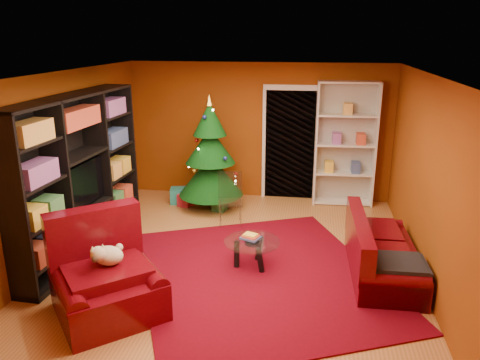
% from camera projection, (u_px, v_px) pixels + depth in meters
% --- Properties ---
extents(floor, '(5.00, 5.50, 0.05)m').
position_uv_depth(floor, '(236.00, 259.00, 6.77)').
color(floor, '#AA6A34').
rests_on(floor, ground).
extents(ceiling, '(5.00, 5.50, 0.05)m').
position_uv_depth(ceiling, '(235.00, 72.00, 5.98)').
color(ceiling, silver).
rests_on(ceiling, wall_back).
extents(wall_back, '(5.00, 0.05, 2.60)m').
position_uv_depth(wall_back, '(259.00, 131.00, 9.00)').
color(wall_back, '#883D0D').
rests_on(wall_back, ground).
extents(wall_left, '(0.05, 5.50, 2.60)m').
position_uv_depth(wall_left, '(63.00, 164.00, 6.75)').
color(wall_left, '#883D0D').
rests_on(wall_left, ground).
extents(wall_right, '(0.05, 5.50, 2.60)m').
position_uv_depth(wall_right, '(429.00, 180.00, 6.00)').
color(wall_right, '#883D0D').
rests_on(wall_right, ground).
extents(doorway, '(1.06, 0.60, 2.16)m').
position_uv_depth(doorway, '(290.00, 146.00, 8.94)').
color(doorway, black).
rests_on(doorway, floor).
extents(rug, '(4.18, 4.44, 0.02)m').
position_uv_depth(rug, '(260.00, 275.00, 6.25)').
color(rug, '#610311').
rests_on(rug, floor).
extents(media_unit, '(0.60, 3.01, 2.30)m').
position_uv_depth(media_unit, '(78.00, 176.00, 6.69)').
color(media_unit, black).
rests_on(media_unit, floor).
extents(christmas_tree, '(1.51, 1.51, 2.10)m').
position_uv_depth(christmas_tree, '(210.00, 154.00, 8.42)').
color(christmas_tree, '#08390E').
rests_on(christmas_tree, floor).
extents(gift_box_teal, '(0.34, 0.34, 0.29)m').
position_uv_depth(gift_box_teal, '(178.00, 196.00, 8.92)').
color(gift_box_teal, teal).
rests_on(gift_box_teal, floor).
extents(gift_box_green, '(0.28, 0.28, 0.23)m').
position_uv_depth(gift_box_green, '(220.00, 204.00, 8.54)').
color(gift_box_green, '#25592A').
rests_on(gift_box_green, floor).
extents(gift_box_red, '(0.29, 0.29, 0.24)m').
position_uv_depth(gift_box_red, '(186.00, 200.00, 8.77)').
color(gift_box_red, maroon).
rests_on(gift_box_red, floor).
extents(white_bookshelf, '(1.10, 0.43, 2.36)m').
position_uv_depth(white_bookshelf, '(345.00, 145.00, 8.61)').
color(white_bookshelf, white).
rests_on(white_bookshelf, floor).
extents(armchair, '(1.69, 1.69, 0.94)m').
position_uv_depth(armchair, '(107.00, 277.00, 5.28)').
color(armchair, '#48040B').
rests_on(armchair, rug).
extents(dog, '(0.50, 0.49, 0.31)m').
position_uv_depth(dog, '(109.00, 256.00, 5.27)').
color(dog, beige).
rests_on(dog, armchair).
extents(sofa, '(0.87, 1.85, 0.79)m').
position_uv_depth(sofa, '(384.00, 247.00, 6.19)').
color(sofa, '#48040B').
rests_on(sofa, rug).
extents(coffee_table, '(1.00, 1.00, 0.48)m').
position_uv_depth(coffee_table, '(252.00, 254.00, 6.43)').
color(coffee_table, gray).
rests_on(coffee_table, rug).
extents(acrylic_chair, '(0.48, 0.51, 0.80)m').
position_uv_depth(acrylic_chair, '(230.00, 202.00, 7.82)').
color(acrylic_chair, '#66605B').
rests_on(acrylic_chair, rug).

